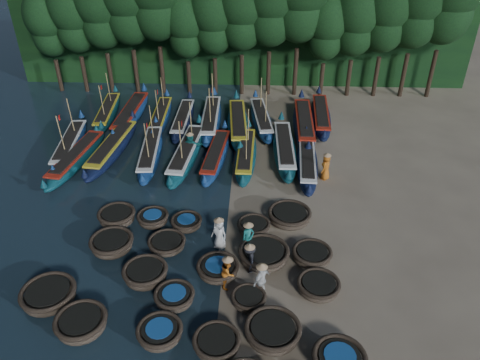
{
  "coord_description": "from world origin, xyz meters",
  "views": [
    {
      "loc": [
        1.52,
        -18.8,
        15.98
      ],
      "look_at": [
        0.6,
        3.89,
        1.3
      ],
      "focal_mm": 35.0,
      "sensor_mm": 36.0,
      "label": 1
    }
  ],
  "objects_px": {
    "coracle_10": "(49,295)",
    "coracle_18": "(264,254)",
    "fisherman_3": "(250,258)",
    "fisherman_5": "(190,145)",
    "fisherman_6": "(326,166)",
    "long_boat_7": "(284,149)",
    "coracle_24": "(290,216)",
    "long_boat_17": "(321,116)",
    "coracle_13": "(249,299)",
    "long_boat_0": "(70,145)",
    "long_boat_11": "(161,117)",
    "fisherman_0": "(219,233)",
    "long_boat_3": "(150,152)",
    "coracle_11": "(145,274)",
    "coracle_5": "(81,323)",
    "long_boat_13": "(211,119)",
    "coracle_19": "(312,255)",
    "coracle_8": "(273,332)",
    "long_boat_9": "(108,112)",
    "long_boat_12": "(183,120)",
    "fisherman_2": "(228,271)",
    "long_boat_4": "(187,153)",
    "long_boat_16": "(304,124)",
    "coracle_21": "(153,218)",
    "coracle_15": "(112,244)",
    "long_boat_2": "(112,148)",
    "coracle_16": "(167,244)",
    "coracle_20": "(117,217)",
    "long_boat_6": "(246,155)",
    "long_boat_10": "(131,114)",
    "coracle_6": "(160,333)",
    "coracle_23": "(254,227)",
    "long_boat_5": "(216,155)",
    "long_boat_14": "(238,124)",
    "long_boat_8": "(307,163)",
    "long_boat_15": "(261,119)",
    "fisherman_4": "(261,279)",
    "coracle_12": "(175,297)"
  },
  "relations": [
    {
      "from": "coracle_19",
      "to": "fisherman_3",
      "type": "bearing_deg",
      "value": -165.36
    },
    {
      "from": "coracle_16",
      "to": "coracle_20",
      "type": "bearing_deg",
      "value": 147.2
    },
    {
      "from": "long_boat_6",
      "to": "long_boat_10",
      "type": "distance_m",
      "value": 10.81
    },
    {
      "from": "coracle_6",
      "to": "long_boat_13",
      "type": "relative_size",
      "value": 0.24
    },
    {
      "from": "long_boat_5",
      "to": "long_boat_10",
      "type": "relative_size",
      "value": 0.87
    },
    {
      "from": "coracle_6",
      "to": "long_boat_17",
      "type": "distance_m",
      "value": 22.47
    },
    {
      "from": "fisherman_6",
      "to": "long_boat_7",
      "type": "bearing_deg",
      "value": -109.25
    },
    {
      "from": "coracle_10",
      "to": "coracle_21",
      "type": "bearing_deg",
      "value": 58.84
    },
    {
      "from": "fisherman_5",
      "to": "coracle_13",
      "type": "bearing_deg",
      "value": 117.97
    },
    {
      "from": "long_boat_0",
      "to": "fisherman_3",
      "type": "xyz_separation_m",
      "value": [
        12.62,
        -11.14,
        0.27
      ]
    },
    {
      "from": "long_boat_0",
      "to": "long_boat_11",
      "type": "xyz_separation_m",
      "value": [
        5.39,
        4.88,
        -0.04
      ]
    },
    {
      "from": "coracle_5",
      "to": "coracle_13",
      "type": "relative_size",
      "value": 1.44
    },
    {
      "from": "long_boat_8",
      "to": "fisherman_3",
      "type": "xyz_separation_m",
      "value": [
        -3.5,
        -9.51,
        0.31
      ]
    },
    {
      "from": "coracle_19",
      "to": "long_boat_15",
      "type": "height_order",
      "value": "long_boat_15"
    },
    {
      "from": "coracle_6",
      "to": "long_boat_10",
      "type": "bearing_deg",
      "value": 106.54
    },
    {
      "from": "fisherman_0",
      "to": "fisherman_5",
      "type": "height_order",
      "value": "fisherman_0"
    },
    {
      "from": "coracle_5",
      "to": "long_boat_13",
      "type": "distance_m",
      "value": 19.78
    },
    {
      "from": "fisherman_0",
      "to": "long_boat_3",
      "type": "bearing_deg",
      "value": 154.52
    },
    {
      "from": "long_boat_15",
      "to": "fisherman_4",
      "type": "xyz_separation_m",
      "value": [
        0.03,
        -17.35,
        0.39
      ]
    },
    {
      "from": "coracle_11",
      "to": "fisherman_6",
      "type": "relative_size",
      "value": 1.1
    },
    {
      "from": "long_boat_12",
      "to": "long_boat_13",
      "type": "distance_m",
      "value": 2.13
    },
    {
      "from": "long_boat_2",
      "to": "long_boat_11",
      "type": "height_order",
      "value": "long_boat_11"
    },
    {
      "from": "long_boat_12",
      "to": "coracle_11",
      "type": "bearing_deg",
      "value": -87.34
    },
    {
      "from": "coracle_6",
      "to": "long_boat_5",
      "type": "relative_size",
      "value": 0.27
    },
    {
      "from": "coracle_8",
      "to": "long_boat_9",
      "type": "bearing_deg",
      "value": 121.47
    },
    {
      "from": "coracle_10",
      "to": "coracle_18",
      "type": "relative_size",
      "value": 0.93
    },
    {
      "from": "long_boat_11",
      "to": "fisherman_3",
      "type": "height_order",
      "value": "long_boat_11"
    },
    {
      "from": "coracle_21",
      "to": "long_boat_4",
      "type": "relative_size",
      "value": 0.2
    },
    {
      "from": "long_boat_4",
      "to": "long_boat_9",
      "type": "distance_m",
      "value": 9.49
    },
    {
      "from": "coracle_11",
      "to": "fisherman_5",
      "type": "bearing_deg",
      "value": 87.08
    },
    {
      "from": "coracle_15",
      "to": "long_boat_3",
      "type": "relative_size",
      "value": 0.28
    },
    {
      "from": "long_boat_3",
      "to": "fisherman_5",
      "type": "relative_size",
      "value": 4.18
    },
    {
      "from": "long_boat_7",
      "to": "fisherman_3",
      "type": "relative_size",
      "value": 4.85
    },
    {
      "from": "coracle_24",
      "to": "long_boat_17",
      "type": "bearing_deg",
      "value": 76.62
    },
    {
      "from": "coracle_21",
      "to": "long_boat_8",
      "type": "height_order",
      "value": "long_boat_8"
    },
    {
      "from": "fisherman_3",
      "to": "fisherman_5",
      "type": "relative_size",
      "value": 0.92
    },
    {
      "from": "fisherman_5",
      "to": "fisherman_6",
      "type": "distance_m",
      "value": 9.14
    },
    {
      "from": "coracle_12",
      "to": "fisherman_4",
      "type": "distance_m",
      "value": 3.94
    },
    {
      "from": "coracle_13",
      "to": "coracle_23",
      "type": "relative_size",
      "value": 0.95
    },
    {
      "from": "long_boat_4",
      "to": "long_boat_16",
      "type": "relative_size",
      "value": 0.95
    },
    {
      "from": "coracle_6",
      "to": "long_boat_14",
      "type": "relative_size",
      "value": 0.24
    },
    {
      "from": "coracle_15",
      "to": "coracle_20",
      "type": "relative_size",
      "value": 1.08
    },
    {
      "from": "coracle_18",
      "to": "long_boat_4",
      "type": "height_order",
      "value": "long_boat_4"
    },
    {
      "from": "coracle_11",
      "to": "coracle_18",
      "type": "distance_m",
      "value": 5.75
    },
    {
      "from": "long_boat_9",
      "to": "fisherman_2",
      "type": "relative_size",
      "value": 4.23
    },
    {
      "from": "fisherman_3",
      "to": "coracle_11",
      "type": "bearing_deg",
      "value": -86.48
    },
    {
      "from": "coracle_23",
      "to": "long_boat_4",
      "type": "relative_size",
      "value": 0.21
    },
    {
      "from": "long_boat_11",
      "to": "fisherman_2",
      "type": "distance_m",
      "value": 18.12
    },
    {
      "from": "long_boat_3",
      "to": "long_boat_11",
      "type": "height_order",
      "value": "long_boat_3"
    },
    {
      "from": "coracle_5",
      "to": "long_boat_12",
      "type": "relative_size",
      "value": 0.32
    }
  ]
}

